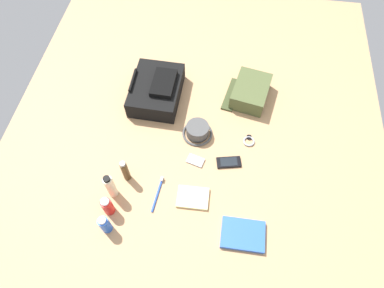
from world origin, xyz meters
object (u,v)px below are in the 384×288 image
cell_phone (229,162)px  paperback_novel (243,235)px  sunscreen_spray (108,206)px  bucket_hat (197,131)px  media_player (196,161)px  deodorant_spray (105,224)px  wristwatch (249,141)px  lotion_bottle (110,186)px  cologne_bottle (125,171)px  notepad (193,197)px  backpack (157,90)px  toothbrush (158,192)px  toiletry_pouch (250,92)px

cell_phone → paperback_novel: bearing=-165.5°
sunscreen_spray → paperback_novel: (-0.03, -0.62, -0.05)m
bucket_hat → cell_phone: size_ratio=1.22×
cell_phone → media_player: cell_phone is taller
deodorant_spray → media_player: (0.40, -0.35, -0.05)m
bucket_hat → sunscreen_spray: sunscreen_spray is taller
paperback_novel → wristwatch: bearing=-0.2°
bucket_hat → lotion_bottle: 0.53m
cologne_bottle → notepad: (-0.06, -0.33, -0.07)m
bucket_hat → paperback_novel: bearing=-151.9°
deodorant_spray → media_player: size_ratio=1.31×
sunscreen_spray → cologne_bottle: 0.18m
backpack → bucket_hat: backpack is taller
sunscreen_spray → toothbrush: size_ratio=0.66×
bucket_hat → sunscreen_spray: (-0.48, 0.35, 0.03)m
toiletry_pouch → wristwatch: (-0.30, -0.02, -0.04)m
cell_phone → toothbrush: size_ratio=0.71×
lotion_bottle → cologne_bottle: size_ratio=1.12×
toothbrush → notepad: size_ratio=1.23×
toiletry_pouch → cell_phone: toiletry_pouch is taller
media_player → cologne_bottle: bearing=113.1°
toiletry_pouch → cell_phone: (-0.44, 0.08, -0.04)m
sunscreen_spray → wristwatch: 0.78m
cologne_bottle → notepad: 0.35m
backpack → notepad: (-0.58, -0.28, -0.05)m
media_player → paperback_novel: bearing=-143.0°
cologne_bottle → deodorant_spray: bearing=173.3°
cologne_bottle → notepad: size_ratio=1.02×
paperback_novel → wristwatch: paperback_novel is taller
deodorant_spray → paperback_novel: 0.62m
backpack → cell_phone: size_ratio=2.69×
deodorant_spray → paperback_novel: deodorant_spray is taller
toiletry_pouch → deodorant_spray: bearing=144.9°
sunscreen_spray → deodorant_spray: bearing=-172.6°
cell_phone → wristwatch: 0.17m
cologne_bottle → toiletry_pouch: bearing=-44.0°
media_player → notepad: bearing=-176.2°
cologne_bottle → cell_phone: 0.52m
toothbrush → wristwatch: bearing=-50.1°
paperback_novel → cell_phone: (0.36, 0.09, -0.00)m
toothbrush → paperback_novel: bearing=-110.0°
lotion_bottle → notepad: 0.39m
paperback_novel → backpack: bearing=36.0°
cologne_bottle → lotion_bottle: bearing=153.3°
lotion_bottle → cell_phone: lotion_bottle is taller
media_player → toiletry_pouch: bearing=-28.6°
backpack → toiletry_pouch: backpack is taller
bucket_hat → wristwatch: bucket_hat is taller
wristwatch → notepad: 0.43m
backpack → cologne_bottle: cologne_bottle is taller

